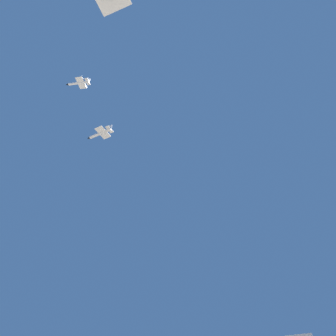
# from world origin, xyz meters

# --- Properties ---
(chase_jet_lead) EXTENTS (14.87, 9.60, 4.00)m
(chase_jet_lead) POSITION_xyz_m (31.48, 40.31, 104.59)
(chase_jet_lead) COLOR silver
(chase_jet_right_wing) EXTENTS (12.99, 12.68, 4.00)m
(chase_jet_right_wing) POSITION_xyz_m (42.63, 57.35, 148.58)
(chase_jet_right_wing) COLOR silver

